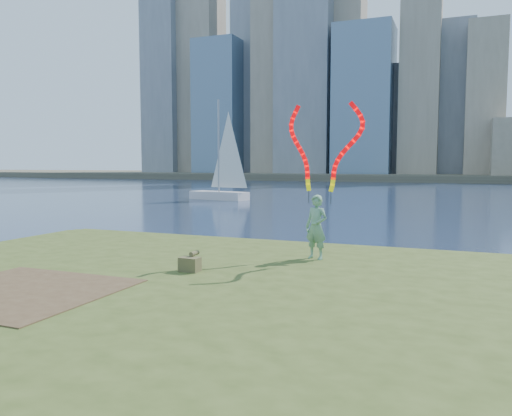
% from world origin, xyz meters
% --- Properties ---
extents(ground, '(320.00, 320.00, 0.00)m').
position_xyz_m(ground, '(0.00, 0.00, 0.00)').
color(ground, '#1A2742').
rests_on(ground, ground).
extents(grassy_knoll, '(20.00, 18.00, 0.80)m').
position_xyz_m(grassy_knoll, '(0.00, -2.30, 0.34)').
color(grassy_knoll, '#39491A').
rests_on(grassy_knoll, ground).
extents(dirt_patch, '(3.20, 3.00, 0.02)m').
position_xyz_m(dirt_patch, '(-2.20, -3.20, 0.81)').
color(dirt_patch, '#47331E').
rests_on(dirt_patch, grassy_knoll).
extents(far_shore, '(320.00, 40.00, 1.20)m').
position_xyz_m(far_shore, '(0.00, 95.00, 0.60)').
color(far_shore, '#4E4839').
rests_on(far_shore, ground).
extents(woman_with_ribbons, '(1.92, 0.65, 3.89)m').
position_xyz_m(woman_with_ribbons, '(1.79, 1.65, 2.24)').
color(woman_with_ribbons, '#1B6939').
rests_on(woman_with_ribbons, grassy_knoll).
extents(canvas_bag, '(0.41, 0.47, 0.39)m').
position_xyz_m(canvas_bag, '(-0.27, -0.66, 0.96)').
color(canvas_bag, brown).
rests_on(canvas_bag, grassy_knoll).
extents(sailboat, '(5.62, 2.75, 8.44)m').
position_xyz_m(sailboat, '(-13.63, 28.44, 1.45)').
color(sailboat, silver).
rests_on(sailboat, ground).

